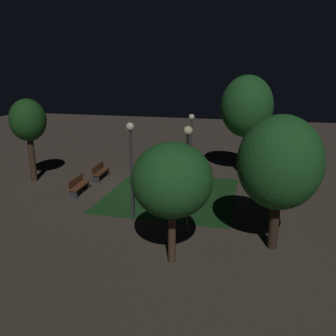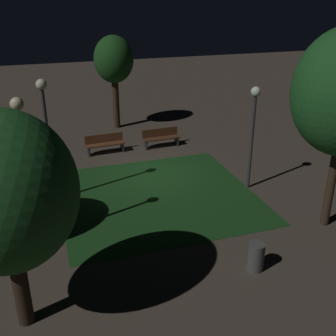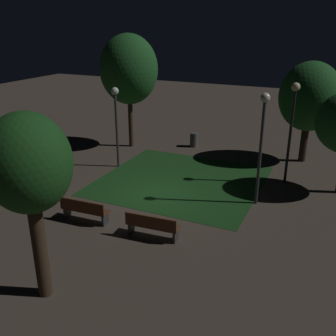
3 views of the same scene
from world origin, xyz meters
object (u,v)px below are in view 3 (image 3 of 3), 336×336
tree_lawn_side (129,70)px  bench_by_lamp (152,225)px  lamp_post_plaza_west (116,113)px  lamp_post_near_wall (262,130)px  lamp_post_path_center (292,117)px  trash_bin (194,140)px  tree_back_left (310,97)px  tree_tall_center (28,166)px  bench_front_left (84,209)px

tree_lawn_side → bench_by_lamp: bearing=-56.4°
lamp_post_plaza_west → lamp_post_near_wall: bearing=-10.2°
tree_lawn_side → lamp_post_path_center: bearing=-11.9°
trash_bin → lamp_post_plaza_west: bearing=-116.2°
bench_by_lamp → lamp_post_plaza_west: bearing=130.7°
tree_back_left → lamp_post_path_center: tree_back_left is taller
bench_by_lamp → tree_tall_center: size_ratio=0.37×
lamp_post_near_wall → lamp_post_plaza_west: size_ratio=1.12×
lamp_post_path_center → tree_lawn_side: bearing=168.1°
tree_tall_center → lamp_post_path_center: size_ratio=1.11×
bench_by_lamp → trash_bin: size_ratio=2.24×
tree_lawn_side → lamp_post_near_wall: bearing=-28.5°
trash_bin → tree_tall_center: bearing=-85.7°
trash_bin → lamp_post_path_center: bearing=-30.4°
bench_front_left → trash_bin: (0.38, 9.94, -0.07)m
bench_by_lamp → tree_lawn_side: bearing=123.6°
tree_tall_center → bench_by_lamp: bearing=70.3°
tree_lawn_side → lamp_post_path_center: 9.25m
tree_back_left → lamp_post_plaza_west: 9.47m
lamp_post_path_center → tree_tall_center: bearing=-114.0°
tree_back_left → trash_bin: size_ratio=6.17×
bench_by_lamp → trash_bin: (-2.34, 9.94, -0.07)m
bench_by_lamp → lamp_post_plaza_west: (-4.60, 5.35, 2.24)m
bench_front_left → lamp_post_path_center: size_ratio=0.41×
lamp_post_near_wall → trash_bin: bearing=129.8°
bench_front_left → lamp_post_plaza_west: bearing=109.3°
lamp_post_path_center → lamp_post_plaza_west: 7.99m
bench_front_left → tree_tall_center: size_ratio=0.37×
tree_tall_center → tree_back_left: size_ratio=0.98×
trash_bin → lamp_post_near_wall: bearing=-50.2°
tree_tall_center → tree_lawn_side: tree_lawn_side is taller
bench_by_lamp → tree_tall_center: tree_tall_center is taller
tree_lawn_side → lamp_post_path_center: (8.96, -1.89, -1.30)m
tree_tall_center → lamp_post_near_wall: 8.67m
tree_back_left → bench_by_lamp: bearing=-109.9°
lamp_post_path_center → bench_front_left: bearing=-132.1°
lamp_post_plaza_west → trash_bin: lamp_post_plaza_west is taller
bench_front_left → lamp_post_path_center: bearing=47.9°
lamp_post_near_wall → trash_bin: 8.09m
tree_lawn_side → lamp_post_plaza_west: bearing=-71.3°
bench_front_left → bench_by_lamp: same height
tree_tall_center → lamp_post_plaza_west: (-3.28, 9.02, -0.90)m
lamp_post_path_center → trash_bin: lamp_post_path_center is taller
tree_lawn_side → lamp_post_near_wall: (8.24, -4.48, -1.33)m
tree_back_left → lamp_post_plaza_west: bearing=-150.4°
bench_front_left → trash_bin: size_ratio=2.23×
tree_lawn_side → trash_bin: size_ratio=7.63×
bench_by_lamp → lamp_post_path_center: 7.84m
tree_back_left → lamp_post_near_wall: tree_back_left is taller
tree_tall_center → trash_bin: 14.03m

